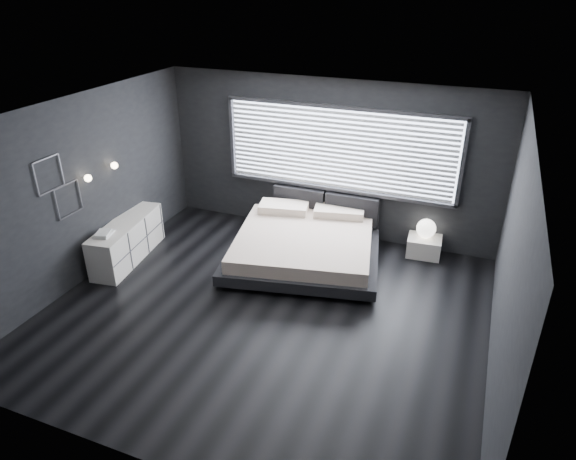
% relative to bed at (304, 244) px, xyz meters
% --- Properties ---
extents(room, '(6.04, 6.00, 2.80)m').
position_rel_bed_xyz_m(room, '(0.00, -1.60, 1.11)').
color(room, black).
rests_on(room, ground).
extents(window, '(4.14, 0.09, 1.52)m').
position_rel_bed_xyz_m(window, '(0.20, 1.10, 1.32)').
color(window, white).
rests_on(window, ground).
extents(headboard, '(1.96, 0.16, 0.52)m').
position_rel_bed_xyz_m(headboard, '(0.01, 1.04, 0.28)').
color(headboard, black).
rests_on(headboard, ground).
extents(sconce_near, '(0.18, 0.11, 0.11)m').
position_rel_bed_xyz_m(sconce_near, '(-2.88, -1.55, 1.31)').
color(sconce_near, silver).
rests_on(sconce_near, ground).
extents(sconce_far, '(0.18, 0.11, 0.11)m').
position_rel_bed_xyz_m(sconce_far, '(-2.88, -0.95, 1.31)').
color(sconce_far, silver).
rests_on(sconce_far, ground).
extents(wall_art_upper, '(0.01, 0.48, 0.48)m').
position_rel_bed_xyz_m(wall_art_upper, '(-2.97, -2.15, 1.56)').
color(wall_art_upper, '#47474C').
rests_on(wall_art_upper, ground).
extents(wall_art_lower, '(0.01, 0.48, 0.48)m').
position_rel_bed_xyz_m(wall_art_lower, '(-2.97, -1.90, 1.09)').
color(wall_art_lower, '#47474C').
rests_on(wall_art_lower, ground).
extents(bed, '(2.86, 2.77, 0.63)m').
position_rel_bed_xyz_m(bed, '(0.00, 0.00, 0.00)').
color(bed, black).
rests_on(bed, ground).
extents(nightstand, '(0.59, 0.50, 0.32)m').
position_rel_bed_xyz_m(nightstand, '(1.84, 0.90, -0.13)').
color(nightstand, white).
rests_on(nightstand, ground).
extents(orb_lamp, '(0.32, 0.32, 0.32)m').
position_rel_bed_xyz_m(orb_lamp, '(1.83, 0.94, 0.19)').
color(orb_lamp, white).
rests_on(orb_lamp, nightstand).
extents(dresser, '(0.72, 1.75, 0.68)m').
position_rel_bed_xyz_m(dresser, '(-2.75, -1.06, 0.05)').
color(dresser, white).
rests_on(dresser, ground).
extents(book_stack, '(0.30, 0.36, 0.06)m').
position_rel_bed_xyz_m(book_stack, '(-2.76, -1.56, 0.41)').
color(book_stack, silver).
rests_on(book_stack, dresser).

